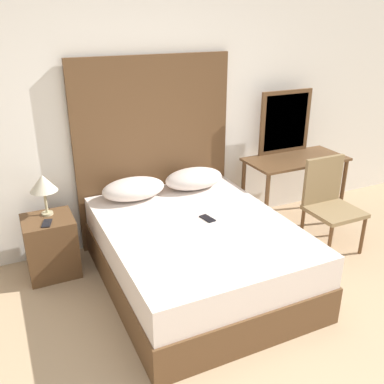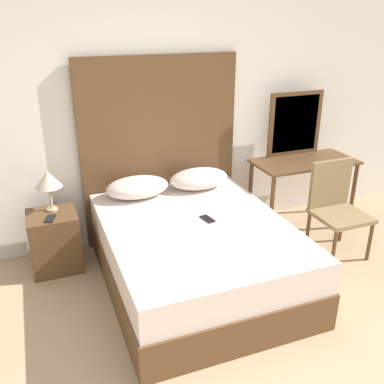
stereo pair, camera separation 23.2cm
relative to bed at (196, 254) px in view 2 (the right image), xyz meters
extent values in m
cube|color=white|center=(-0.15, 1.05, 1.06)|extent=(10.00, 0.06, 2.70)
cube|color=brown|center=(0.00, 0.00, -0.13)|extent=(1.51, 1.91, 0.31)
cube|color=silver|center=(0.00, 0.00, 0.16)|extent=(1.48, 1.87, 0.27)
cube|color=brown|center=(0.00, 0.98, 0.64)|extent=(1.59, 0.05, 1.86)
ellipsoid|color=silver|center=(-0.31, 0.72, 0.39)|extent=(0.60, 0.36, 0.20)
ellipsoid|color=silver|center=(0.31, 0.72, 0.39)|extent=(0.60, 0.36, 0.20)
cube|color=black|center=(0.12, 0.04, 0.30)|extent=(0.10, 0.16, 0.01)
cube|color=brown|center=(-1.12, 0.70, -0.01)|extent=(0.44, 0.41, 0.55)
cylinder|color=tan|center=(-1.10, 0.79, 0.27)|extent=(0.10, 0.10, 0.02)
cylinder|color=tan|center=(-1.10, 0.79, 0.39)|extent=(0.02, 0.02, 0.21)
cone|color=beige|center=(-1.10, 0.79, 0.56)|extent=(0.24, 0.24, 0.15)
cube|color=black|center=(-1.13, 0.60, 0.27)|extent=(0.11, 0.16, 0.01)
cube|color=brown|center=(1.47, 0.60, 0.47)|extent=(1.09, 0.53, 0.02)
cylinder|color=brown|center=(0.97, 0.37, 0.08)|extent=(0.04, 0.04, 0.75)
cylinder|color=brown|center=(1.98, 0.37, 0.08)|extent=(0.04, 0.04, 0.75)
cylinder|color=brown|center=(0.97, 0.83, 0.08)|extent=(0.04, 0.04, 0.75)
cylinder|color=brown|center=(1.98, 0.83, 0.08)|extent=(0.04, 0.04, 0.75)
cube|color=brown|center=(1.47, 0.84, 0.82)|extent=(0.63, 0.03, 0.68)
cube|color=#B2BCC6|center=(1.47, 0.83, 0.82)|extent=(0.54, 0.01, 0.60)
cube|color=olive|center=(1.48, -0.05, 0.13)|extent=(0.48, 0.46, 0.04)
cube|color=olive|center=(1.48, 0.17, 0.38)|extent=(0.45, 0.04, 0.48)
cylinder|color=brown|center=(1.27, -0.25, -0.09)|extent=(0.04, 0.04, 0.40)
cylinder|color=brown|center=(1.69, -0.25, -0.09)|extent=(0.04, 0.04, 0.40)
cylinder|color=brown|center=(1.27, 0.16, -0.09)|extent=(0.04, 0.04, 0.40)
cylinder|color=brown|center=(1.69, 0.16, -0.09)|extent=(0.04, 0.04, 0.40)
camera|label=1|loc=(-1.39, -2.87, 1.94)|focal=40.00mm
camera|label=2|loc=(-1.18, -2.96, 1.94)|focal=40.00mm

